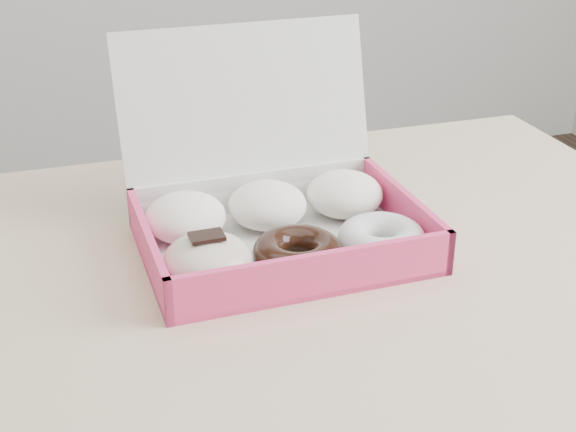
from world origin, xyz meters
name	(u,v)px	position (x,y,z in m)	size (l,w,h in m)	color
table	(233,345)	(0.00, 0.00, 0.67)	(1.20, 0.80, 0.75)	#D2B38A
donut_box	(274,215)	(0.07, 0.08, 0.79)	(0.32, 0.29, 0.23)	silver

